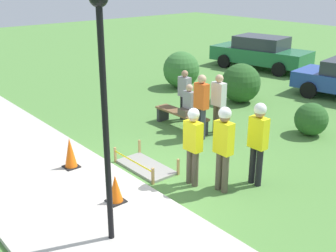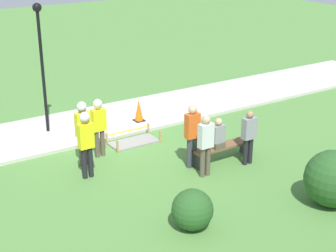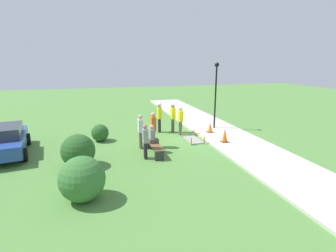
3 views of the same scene
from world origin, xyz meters
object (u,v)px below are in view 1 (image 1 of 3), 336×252
Objects in this scene: traffic_cone_far_patch at (115,189)px; person_seated_on_bench at (188,103)px; bystander_in_gray_shirt at (218,100)px; worker_supervisor at (193,140)px; worker_trainee at (224,141)px; worker_assistant at (258,136)px; lamppost_near at (103,87)px; parked_car_green at (261,52)px; bystander_in_white_shirt at (184,93)px; traffic_cone_near_patch at (70,153)px; bystander_in_orange_shirt at (201,103)px; park_bench at (181,117)px.

traffic_cone_far_patch is 4.66m from person_seated_on_bench.
bystander_in_gray_shirt is at bearing 31.16° from person_seated_on_bench.
worker_supervisor is 0.68m from worker_trainee.
worker_assistant is 3.95m from lamppost_near.
worker_supervisor reaches higher than parked_car_green.
person_seated_on_bench is 3.43m from worker_supervisor.
person_seated_on_bench is 9.24m from parked_car_green.
worker_supervisor is 1.10× the size of bystander_in_white_shirt.
lamppost_near is (0.96, -0.72, 2.38)m from traffic_cone_far_patch.
person_seated_on_bench is (-0.29, 3.97, 0.37)m from traffic_cone_near_patch.
worker_trainee is at bearing -31.44° from person_seated_on_bench.
traffic_cone_near_patch is at bearing -85.82° from person_seated_on_bench.
parked_car_green reaches higher than traffic_cone_far_patch.
lamppost_near is at bearing -61.04° from bystander_in_orange_shirt.
worker_assistant is at bearing -31.01° from bystander_in_gray_shirt.
person_seated_on_bench reaches higher than traffic_cone_near_patch.
bystander_in_orange_shirt reaches higher than traffic_cone_far_patch.
worker_trainee is at bearing -44.63° from bystander_in_gray_shirt.
worker_assistant reaches higher than park_bench.
worker_supervisor is 0.36× the size of parked_car_green.
worker_assistant reaches higher than bystander_in_gray_shirt.
lamppost_near is 0.84× the size of parked_car_green.
person_seated_on_bench is 0.51× the size of bystander_in_gray_shirt.
park_bench is 1.11× the size of worker_supervisor.
park_bench is at bearing -76.48° from parked_car_green.
bystander_in_white_shirt reaches higher than person_seated_on_bench.
traffic_cone_near_patch is 0.38× the size of park_bench.
person_seated_on_bench is 0.49× the size of bystander_in_orange_shirt.
parked_car_green is (-4.28, 12.29, 0.33)m from traffic_cone_near_patch.
bystander_in_orange_shirt is (0.44, 3.77, 0.58)m from traffic_cone_near_patch.
traffic_cone_near_patch is 13.02m from parked_car_green.
park_bench is at bearing 163.17° from worker_assistant.
parked_car_green reaches higher than person_seated_on_bench.
park_bench is 2.19× the size of person_seated_on_bench.
worker_trainee is at bearing -108.55° from worker_assistant.
worker_trainee is (0.61, 0.29, 0.09)m from worker_supervisor.
worker_assistant is at bearing -18.68° from person_seated_on_bench.
worker_supervisor is 1.01× the size of bystander_in_gray_shirt.
lamppost_near is 15.08m from parked_car_green.
person_seated_on_bench is 0.89m from bystander_in_gray_shirt.
traffic_cone_far_patch is at bearing -113.49° from worker_trainee.
traffic_cone_near_patch is 3.84m from bystander_in_orange_shirt.
traffic_cone_near_patch is at bearing 165.11° from lamppost_near.
worker_assistant is (0.87, 1.07, 0.08)m from worker_supervisor.
worker_supervisor is (0.30, 1.79, 0.66)m from traffic_cone_far_patch.
lamppost_near is (2.96, -0.79, 2.31)m from traffic_cone_near_patch.
worker_trainee is at bearing -28.97° from park_bench.
bystander_in_orange_shirt reaches higher than parked_car_green.
bystander_in_orange_shirt reaches higher than traffic_cone_near_patch.
person_seated_on_bench is at bearing 148.56° from worker_trainee.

